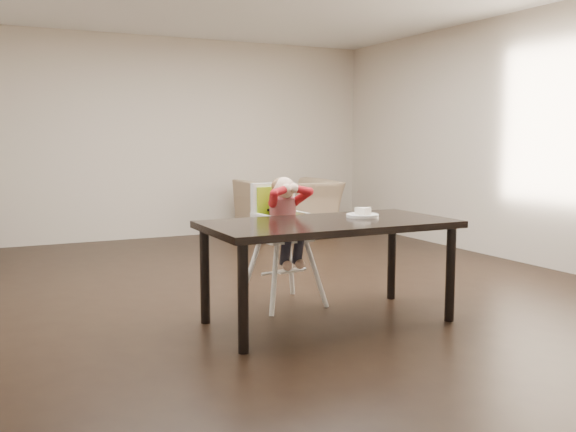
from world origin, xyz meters
name	(u,v)px	position (x,y,z in m)	size (l,w,h in m)	color
ground	(271,290)	(0.00, 0.00, 0.00)	(7.00, 7.00, 0.00)	black
room_walls	(270,78)	(0.00, 0.00, 1.86)	(6.02, 7.02, 2.71)	beige
dining_table	(329,232)	(-0.03, -1.09, 0.67)	(1.80, 0.90, 0.75)	black
high_chair	(281,215)	(-0.12, -0.47, 0.73)	(0.47, 0.47, 1.04)	white
plate	(363,214)	(0.31, -1.00, 0.77)	(0.27, 0.27, 0.07)	white
armchair	(288,199)	(1.49, 2.72, 0.53)	(1.20, 0.78, 1.05)	#9D8364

